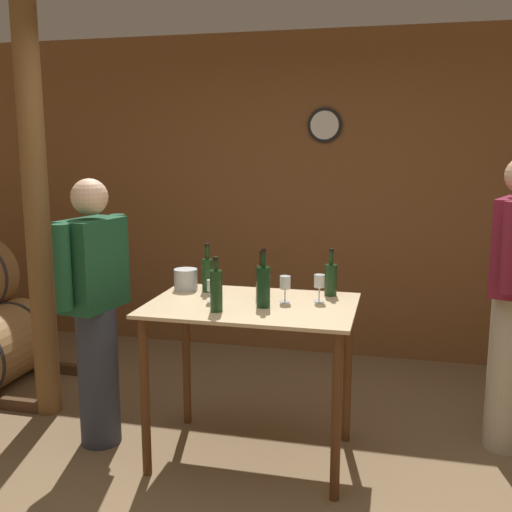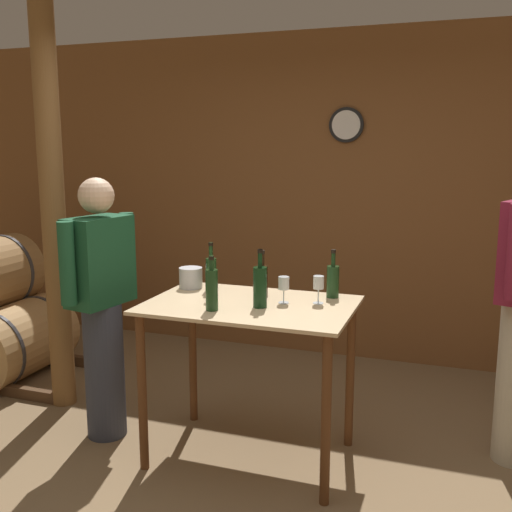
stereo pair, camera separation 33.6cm
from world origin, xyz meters
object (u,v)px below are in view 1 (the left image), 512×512
Objects in this scene: wine_glass_near_left at (212,287)px; wine_bottle_left at (216,289)px; wine_glass_near_center at (285,284)px; wine_bottle_center at (262,279)px; wine_bottle_right at (263,286)px; person_host at (95,308)px; wine_bottle_far_right at (331,278)px; ice_bucket at (186,279)px; wooden_post at (37,214)px; wine_glass_near_right at (319,282)px; wine_bottle_far_left at (207,273)px.

wine_bottle_left is at bearing -65.57° from wine_glass_near_left.
wine_bottle_center is at bearing 152.22° from wine_glass_near_center.
wine_bottle_right is 1.03m from person_host.
ice_bucket is at bearing -176.18° from wine_bottle_far_right.
wine_glass_near_right is (1.84, -0.14, -0.32)m from wooden_post.
wooden_post is at bearing 168.43° from wine_bottle_right.
wine_bottle_far_left is 0.92× the size of wine_bottle_right.
wine_bottle_center is at bearing 35.34° from wine_glass_near_left.
person_host is at bearing -174.24° from wine_glass_near_center.
wine_bottle_far_right is at bearing 74.44° from wine_glass_near_right.
ice_bucket is at bearing 166.15° from wine_glass_near_center.
wine_bottle_center is at bearing -10.16° from wine_bottle_far_left.
wine_bottle_right is 0.62m from ice_bucket.
wine_bottle_center is 1.83× the size of wine_glass_near_center.
wine_glass_near_left is at bearing -45.43° from ice_bucket.
wine_bottle_far_left is 2.29× the size of wine_glass_near_left.
wine_glass_near_left is (-0.63, -0.31, -0.01)m from wine_bottle_far_right.
wine_bottle_far_left is at bearing -174.19° from wine_bottle_far_right.
wine_bottle_right is at bearing -11.57° from wooden_post.
wooden_post is 18.94× the size of ice_bucket.
wine_bottle_center is at bearing 105.60° from wine_bottle_right.
person_host reaches higher than ice_bucket.
wine_bottle_far_left and wine_bottle_left have the same top height.
wine_bottle_far_left is at bearing 113.98° from wine_bottle_left.
wine_glass_near_right is (0.34, -0.03, 0.01)m from wine_bottle_center.
wine_bottle_right is (0.40, -0.27, 0.01)m from wine_bottle_far_left.
wine_glass_near_center is (0.15, -0.08, 0.00)m from wine_bottle_center.
wooden_post is 1.34m from wine_glass_near_left.
wine_glass_near_left is at bearing -66.35° from wine_bottle_far_left.
wine_glass_near_center is (0.32, 0.27, -0.01)m from wine_bottle_left.
ice_bucket is (-0.55, 0.28, -0.06)m from wine_bottle_right.
wine_glass_near_center reaches higher than wine_glass_near_left.
wine_bottle_far_right is at bearing 43.44° from wine_glass_near_center.
wine_bottle_center is at bearing 11.39° from person_host.
wine_bottle_far_right is 2.19× the size of wine_glass_near_left.
wine_bottle_left reaches higher than wine_bottle_far_right.
wooden_post is 1.63m from wine_bottle_right.
wine_bottle_right reaches higher than wine_glass_near_center.
wine_bottle_far_left is 1.95× the size of wine_glass_near_center.
wine_glass_near_right is 1.10× the size of ice_bucket.
wine_bottle_left is at bearing -138.47° from wine_bottle_far_right.
person_host is (-0.71, -0.02, -0.16)m from wine_glass_near_left.
person_host is (-1.34, -0.33, -0.18)m from wine_bottle_far_right.
wine_bottle_far_left is at bearing -2.58° from wooden_post.
wine_bottle_left is 0.73m from wine_bottle_far_right.
wine_bottle_far_left reaches higher than wine_glass_near_left.
wine_bottle_left is at bearing -139.92° from wine_glass_near_center.
wine_bottle_center is (1.51, -0.11, -0.33)m from wooden_post.
wine_bottle_far_left is 1.06× the size of wine_bottle_center.
wine_bottle_far_left reaches higher than wine_bottle_center.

